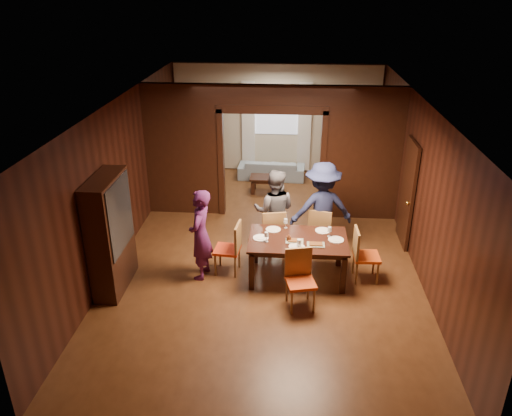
# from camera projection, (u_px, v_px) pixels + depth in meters

# --- Properties ---
(floor) EXTENTS (9.00, 9.00, 0.00)m
(floor) POSITION_uv_depth(u_px,v_px,m) (267.00, 248.00, 9.85)
(floor) COLOR #4E2C15
(floor) RESTS_ON ground
(ceiling) EXTENTS (5.50, 9.00, 0.02)m
(ceiling) POSITION_uv_depth(u_px,v_px,m) (269.00, 102.00, 8.65)
(ceiling) COLOR silver
(ceiling) RESTS_ON room_walls
(room_walls) EXTENTS (5.52, 9.01, 2.90)m
(room_walls) POSITION_uv_depth(u_px,v_px,m) (272.00, 146.00, 10.94)
(room_walls) COLOR black
(room_walls) RESTS_ON floor
(person_purple) EXTENTS (0.47, 0.64, 1.64)m
(person_purple) POSITION_uv_depth(u_px,v_px,m) (201.00, 235.00, 8.60)
(person_purple) COLOR #5A1F5B
(person_purple) RESTS_ON floor
(person_grey) EXTENTS (0.84, 0.67, 1.66)m
(person_grey) POSITION_uv_depth(u_px,v_px,m) (274.00, 211.00, 9.47)
(person_grey) COLOR slate
(person_grey) RESTS_ON floor
(person_navy) EXTENTS (1.30, 0.90, 1.84)m
(person_navy) POSITION_uv_depth(u_px,v_px,m) (322.00, 209.00, 9.34)
(person_navy) COLOR #1C2246
(person_navy) RESTS_ON floor
(sofa) EXTENTS (1.77, 0.75, 0.51)m
(sofa) POSITION_uv_depth(u_px,v_px,m) (272.00, 169.00, 13.25)
(sofa) COLOR #8FA8BC
(sofa) RESTS_ON floor
(serving_bowl) EXTENTS (0.32, 0.32, 0.08)m
(serving_bowl) POSITION_uv_depth(u_px,v_px,m) (301.00, 235.00, 8.65)
(serving_bowl) COLOR black
(serving_bowl) RESTS_ON dining_table
(dining_table) EXTENTS (1.70, 1.06, 0.76)m
(dining_table) POSITION_uv_depth(u_px,v_px,m) (297.00, 258.00, 8.76)
(dining_table) COLOR black
(dining_table) RESTS_ON floor
(coffee_table) EXTENTS (0.80, 0.50, 0.40)m
(coffee_table) POSITION_uv_depth(u_px,v_px,m) (266.00, 184.00, 12.41)
(coffee_table) COLOR black
(coffee_table) RESTS_ON floor
(chair_left) EXTENTS (0.48, 0.48, 0.97)m
(chair_left) POSITION_uv_depth(u_px,v_px,m) (227.00, 248.00, 8.87)
(chair_left) COLOR red
(chair_left) RESTS_ON floor
(chair_right) EXTENTS (0.46, 0.46, 0.97)m
(chair_right) POSITION_uv_depth(u_px,v_px,m) (367.00, 255.00, 8.64)
(chair_right) COLOR #E64F15
(chair_right) RESTS_ON floor
(chair_far_l) EXTENTS (0.52, 0.52, 0.97)m
(chair_far_l) POSITION_uv_depth(u_px,v_px,m) (272.00, 231.00, 9.45)
(chair_far_l) COLOR #CB5D13
(chair_far_l) RESTS_ON floor
(chair_far_r) EXTENTS (0.54, 0.54, 0.97)m
(chair_far_r) POSITION_uv_depth(u_px,v_px,m) (321.00, 230.00, 9.51)
(chair_far_r) COLOR orange
(chair_far_r) RESTS_ON floor
(chair_near) EXTENTS (0.53, 0.53, 0.97)m
(chair_near) POSITION_uv_depth(u_px,v_px,m) (301.00, 281.00, 7.90)
(chair_near) COLOR #CF4213
(chair_near) RESTS_ON floor
(hutch) EXTENTS (0.40, 1.20, 2.00)m
(hutch) POSITION_uv_depth(u_px,v_px,m) (110.00, 234.00, 8.25)
(hutch) COLOR black
(hutch) RESTS_ON floor
(door_right) EXTENTS (0.06, 0.90, 2.10)m
(door_right) POSITION_uv_depth(u_px,v_px,m) (408.00, 193.00, 9.69)
(door_right) COLOR black
(door_right) RESTS_ON floor
(window_far) EXTENTS (1.20, 0.03, 1.30)m
(window_far) POSITION_uv_depth(u_px,v_px,m) (277.00, 110.00, 13.17)
(window_far) COLOR silver
(window_far) RESTS_ON back_wall
(curtain_left) EXTENTS (0.35, 0.06, 2.40)m
(curtain_left) POSITION_uv_depth(u_px,v_px,m) (248.00, 126.00, 13.37)
(curtain_left) COLOR white
(curtain_left) RESTS_ON back_wall
(curtain_right) EXTENTS (0.35, 0.06, 2.40)m
(curtain_right) POSITION_uv_depth(u_px,v_px,m) (304.00, 128.00, 13.27)
(curtain_right) COLOR white
(curtain_right) RESTS_ON back_wall
(plate_left) EXTENTS (0.27, 0.27, 0.01)m
(plate_left) POSITION_uv_depth(u_px,v_px,m) (261.00, 238.00, 8.62)
(plate_left) COLOR white
(plate_left) RESTS_ON dining_table
(plate_far_l) EXTENTS (0.27, 0.27, 0.01)m
(plate_far_l) POSITION_uv_depth(u_px,v_px,m) (273.00, 229.00, 8.91)
(plate_far_l) COLOR white
(plate_far_l) RESTS_ON dining_table
(plate_far_r) EXTENTS (0.27, 0.27, 0.01)m
(plate_far_r) POSITION_uv_depth(u_px,v_px,m) (323.00, 231.00, 8.87)
(plate_far_r) COLOR white
(plate_far_r) RESTS_ON dining_table
(plate_right) EXTENTS (0.27, 0.27, 0.01)m
(plate_right) POSITION_uv_depth(u_px,v_px,m) (336.00, 240.00, 8.56)
(plate_right) COLOR silver
(plate_right) RESTS_ON dining_table
(plate_near) EXTENTS (0.27, 0.27, 0.01)m
(plate_near) POSITION_uv_depth(u_px,v_px,m) (297.00, 247.00, 8.34)
(plate_near) COLOR silver
(plate_near) RESTS_ON dining_table
(platter_a) EXTENTS (0.30, 0.20, 0.04)m
(platter_a) POSITION_uv_depth(u_px,v_px,m) (294.00, 241.00, 8.50)
(platter_a) COLOR gray
(platter_a) RESTS_ON dining_table
(platter_b) EXTENTS (0.30, 0.20, 0.04)m
(platter_b) POSITION_uv_depth(u_px,v_px,m) (316.00, 244.00, 8.39)
(platter_b) COLOR gray
(platter_b) RESTS_ON dining_table
(wineglass_left) EXTENTS (0.08, 0.08, 0.18)m
(wineglass_left) POSITION_uv_depth(u_px,v_px,m) (266.00, 237.00, 8.47)
(wineglass_left) COLOR silver
(wineglass_left) RESTS_ON dining_table
(wineglass_far) EXTENTS (0.08, 0.08, 0.18)m
(wineglass_far) POSITION_uv_depth(u_px,v_px,m) (286.00, 223.00, 8.94)
(wineglass_far) COLOR silver
(wineglass_far) RESTS_ON dining_table
(wineglass_right) EXTENTS (0.08, 0.08, 0.18)m
(wineglass_right) POSITION_uv_depth(u_px,v_px,m) (329.00, 232.00, 8.64)
(wineglass_right) COLOR white
(wineglass_right) RESTS_ON dining_table
(tumbler) EXTENTS (0.07, 0.07, 0.14)m
(tumbler) POSITION_uv_depth(u_px,v_px,m) (299.00, 243.00, 8.31)
(tumbler) COLOR silver
(tumbler) RESTS_ON dining_table
(condiment_jar) EXTENTS (0.08, 0.08, 0.11)m
(condiment_jar) POSITION_uv_depth(u_px,v_px,m) (289.00, 238.00, 8.51)
(condiment_jar) COLOR #532713
(condiment_jar) RESTS_ON dining_table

